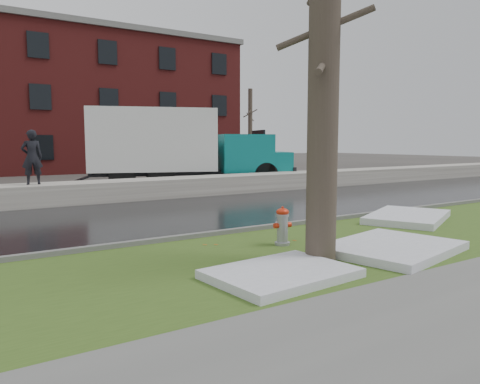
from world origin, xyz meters
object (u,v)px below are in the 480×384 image
tree (324,67)px  box_truck (177,146)px  fire_hydrant (282,224)px  worker (32,157)px

tree → box_truck: tree is taller
box_truck → tree: bearing=-86.2°
box_truck → fire_hydrant: bearing=-86.8°
fire_hydrant → box_truck: 13.54m
fire_hydrant → worker: (-3.24, 9.35, 1.19)m
box_truck → worker: size_ratio=6.07×
fire_hydrant → box_truck: bearing=82.8°
worker → fire_hydrant: bearing=113.5°
box_truck → worker: 7.90m
fire_hydrant → worker: 9.97m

